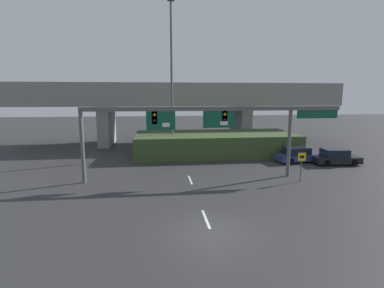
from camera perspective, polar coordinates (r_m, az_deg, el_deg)
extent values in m
plane|color=#2D2D30|center=(15.00, 3.62, -16.27)|extent=(160.00, 160.00, 0.00)
cube|color=silver|center=(16.30, 2.68, -14.08)|extent=(0.14, 2.40, 0.01)
cube|color=silver|center=(23.22, -0.34, -6.84)|extent=(0.14, 2.40, 0.01)
cube|color=silver|center=(30.38, -1.91, -2.96)|extent=(0.14, 2.40, 0.01)
cube|color=silver|center=(37.64, -2.87, -0.57)|extent=(0.14, 2.40, 0.01)
cylinder|color=#515456|center=(23.31, -20.18, -0.30)|extent=(0.28, 0.28, 5.61)
cylinder|color=#515456|center=(24.95, 18.03, 0.42)|extent=(0.28, 0.28, 5.61)
cube|color=#515456|center=(22.83, 4.56, 6.73)|extent=(19.83, 0.32, 0.32)
cube|color=black|center=(22.43, -7.17, 5.02)|extent=(0.40, 0.28, 0.95)
sphere|color=orange|center=(22.24, -7.18, 5.53)|extent=(0.22, 0.22, 0.22)
sphere|color=black|center=(22.28, -7.16, 4.44)|extent=(0.22, 0.22, 0.22)
cube|color=black|center=(23.01, 6.18, 5.14)|extent=(0.40, 0.28, 0.95)
sphere|color=orange|center=(22.83, 6.29, 5.65)|extent=(0.22, 0.22, 0.22)
sphere|color=black|center=(22.86, 6.27, 4.58)|extent=(0.22, 0.22, 0.22)
cube|color=#0F4C33|center=(22.35, -5.97, 4.45)|extent=(2.15, 0.08, 1.39)
cube|color=white|center=(22.34, -4.98, 3.66)|extent=(0.54, 0.03, 0.31)
cube|color=#0F4C33|center=(22.83, 5.09, 4.70)|extent=(2.38, 0.08, 1.29)
cube|color=white|center=(22.89, 6.13, 3.98)|extent=(0.59, 0.03, 0.28)
cube|color=#0F4C33|center=(25.67, 22.76, 5.25)|extent=(3.36, 0.07, 0.64)
cylinder|color=#4C4C4C|center=(23.99, 20.06, -4.12)|extent=(0.08, 0.08, 2.26)
cube|color=yellow|center=(23.79, 20.21, -2.32)|extent=(0.60, 0.03, 0.60)
cube|color=black|center=(23.77, 20.23, -2.32)|extent=(0.33, 0.01, 0.21)
cylinder|color=#515456|center=(31.83, -3.88, 11.83)|extent=(0.24, 0.24, 15.74)
cube|color=gray|center=(40.23, -3.25, 8.75)|extent=(42.24, 8.17, 1.92)
cube|color=gray|center=(36.36, -2.89, 10.92)|extent=(42.24, 0.40, 0.90)
cube|color=gray|center=(40.86, -15.90, 3.48)|extent=(1.40, 6.54, 5.11)
cube|color=gray|center=(41.94, 9.15, 3.86)|extent=(1.40, 6.54, 5.11)
cube|color=#384C28|center=(33.14, 4.42, 0.08)|extent=(17.30, 7.43, 2.31)
cube|color=navy|center=(31.05, 19.54, -2.38)|extent=(4.48, 2.34, 0.59)
cube|color=black|center=(30.84, 19.34, -1.23)|extent=(2.42, 1.90, 0.70)
cylinder|color=black|center=(32.46, 20.71, -2.20)|extent=(0.66, 0.30, 0.64)
cylinder|color=black|center=(31.19, 22.37, -2.75)|extent=(0.66, 0.30, 0.64)
cylinder|color=black|center=(31.04, 16.67, -2.50)|extent=(0.66, 0.30, 0.64)
cylinder|color=black|center=(29.71, 18.23, -3.09)|extent=(0.66, 0.30, 0.64)
cube|color=black|center=(31.37, 25.72, -2.65)|extent=(4.30, 2.11, 0.60)
cube|color=black|center=(31.17, 25.54, -1.49)|extent=(2.27, 1.81, 0.70)
cylinder|color=black|center=(32.74, 26.99, -2.53)|extent=(0.65, 0.25, 0.64)
cylinder|color=black|center=(31.36, 28.52, -3.13)|extent=(0.65, 0.25, 0.64)
cylinder|color=black|center=(31.50, 22.90, -2.67)|extent=(0.65, 0.25, 0.64)
cylinder|color=black|center=(30.06, 24.30, -3.32)|extent=(0.65, 0.25, 0.64)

